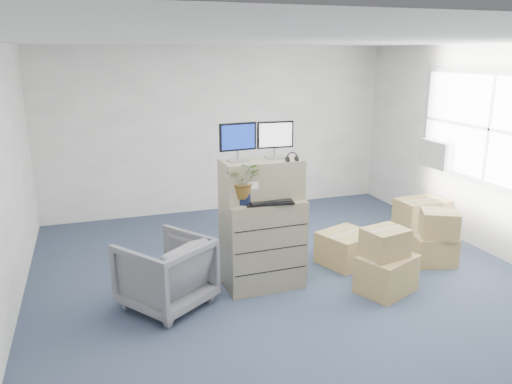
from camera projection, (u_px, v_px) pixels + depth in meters
ground at (299, 295)px, 5.72m from camera, size 7.00×7.00×0.00m
wall_back at (219, 130)px, 8.54m from camera, size 6.00×0.02×2.80m
window at (491, 129)px, 6.63m from camera, size 0.07×2.72×1.52m
ac_unit at (438, 154)px, 7.56m from camera, size 0.24×0.60×0.40m
filing_cabinet_lower at (263, 243)px, 5.85m from camera, size 0.92×0.58×1.06m
filing_cabinet_upper at (261, 179)px, 5.69m from camera, size 0.92×0.48×0.45m
monitor_left at (238, 140)px, 5.50m from camera, size 0.43×0.19×0.43m
monitor_right at (275, 138)px, 5.66m from camera, size 0.43×0.17×0.42m
headphones at (292, 158)px, 5.55m from camera, size 0.13×0.02×0.13m
keyboard at (269, 202)px, 5.55m from camera, size 0.56×0.29×0.03m
mouse at (293, 198)px, 5.69m from camera, size 0.12×0.09×0.04m
water_bottle at (268, 186)px, 5.78m from camera, size 0.08×0.08×0.26m
phone_dock at (255, 196)px, 5.69m from camera, size 0.06×0.05×0.14m
external_drive at (282, 191)px, 5.92m from camera, size 0.21×0.16×0.06m
tissue_box at (282, 185)px, 5.89m from camera, size 0.27×0.16×0.10m
potted_plant at (243, 185)px, 5.44m from camera, size 0.44×0.47×0.40m
office_chair at (166, 269)px, 5.38m from camera, size 1.12×1.11×0.85m
cardboard_boxes at (399, 240)px, 6.60m from camera, size 2.43×2.14×0.77m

